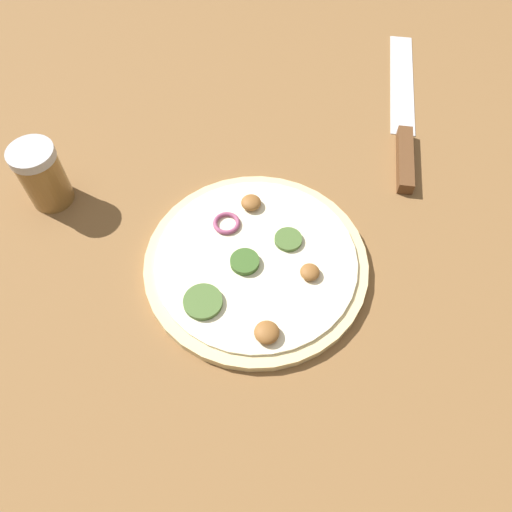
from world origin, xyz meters
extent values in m
plane|color=brown|center=(0.00, 0.00, 0.00)|extent=(3.00, 3.00, 0.00)
cylinder|color=beige|center=(0.00, 0.00, 0.01)|extent=(0.27, 0.27, 0.01)
cylinder|color=#EFE5C1|center=(0.00, 0.00, 0.01)|extent=(0.24, 0.24, 0.00)
cylinder|color=#47662D|center=(-0.03, -0.08, 0.02)|extent=(0.04, 0.04, 0.01)
cylinder|color=#385B23|center=(-0.01, -0.01, 0.02)|extent=(0.03, 0.03, 0.01)
ellipsoid|color=brown|center=(0.07, 0.01, 0.02)|extent=(0.02, 0.02, 0.01)
cylinder|color=#47662D|center=(0.02, 0.04, 0.02)|extent=(0.03, 0.03, 0.01)
ellipsoid|color=brown|center=(0.05, -0.08, 0.02)|extent=(0.03, 0.03, 0.01)
ellipsoid|color=brown|center=(-0.04, 0.07, 0.02)|extent=(0.03, 0.03, 0.01)
torus|color=#934266|center=(-0.05, 0.03, 0.02)|extent=(0.03, 0.03, 0.01)
cube|color=silver|center=(0.06, 0.41, 0.00)|extent=(0.11, 0.24, 0.00)
cube|color=brown|center=(0.11, 0.24, 0.01)|extent=(0.05, 0.11, 0.02)
cylinder|color=olive|center=(-0.29, -0.02, 0.04)|extent=(0.05, 0.05, 0.08)
cylinder|color=#B2B2B7|center=(-0.29, -0.02, 0.08)|extent=(0.06, 0.06, 0.01)
camera|label=1|loc=(0.14, -0.29, 0.51)|focal=35.00mm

